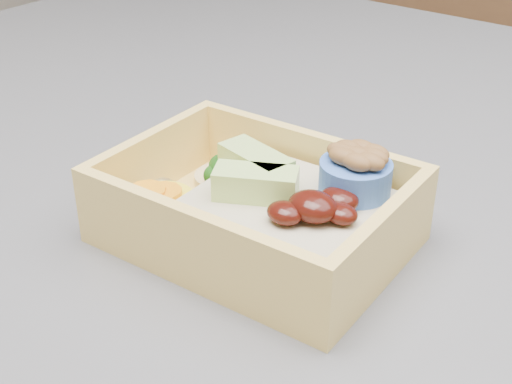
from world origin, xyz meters
The scene contains 1 object.
bento_box centered at (-0.06, -0.20, 0.94)m, with size 0.18×0.13×0.06m.
Camera 1 is at (0.15, -0.49, 1.16)m, focal length 50.00 mm.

